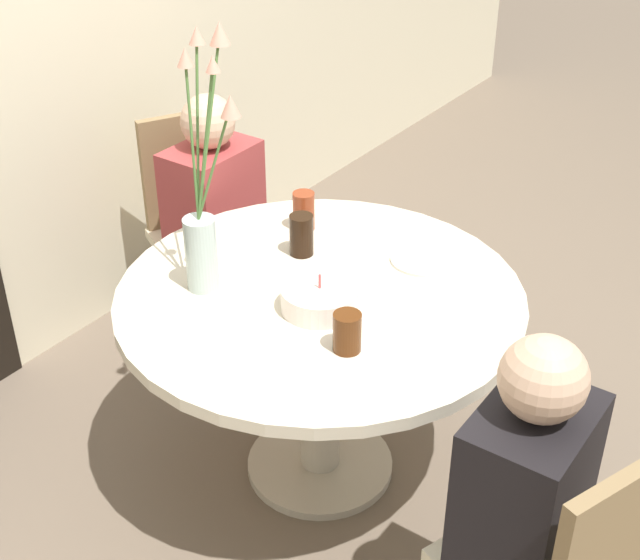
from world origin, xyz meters
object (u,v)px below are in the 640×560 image
Objects in this scene: person_boy at (519,527)px; drink_glass_1 at (301,235)px; chair_far_back at (201,215)px; flower_vase at (204,206)px; person_woman at (216,233)px; side_plate at (422,260)px; drink_glass_0 at (304,211)px; drink_glass_2 at (347,332)px; birthday_cake at (320,298)px.

drink_glass_1 is at bearing 64.95° from person_boy.
flower_vase is (-0.63, -0.61, 0.48)m from chair_far_back.
person_woman reaches higher than drink_glass_1.
chair_far_back reaches higher than drink_glass_1.
chair_far_back is 1.00m from flower_vase.
person_woman and person_boy have the same top height.
person_woman is (0.24, 0.59, -0.29)m from drink_glass_1.
person_woman is at bearing 85.96° from side_plate.
drink_glass_0 is at bearing 60.91° from person_boy.
side_plate is at bearing -84.82° from drink_glass_0.
drink_glass_1 is (-0.18, 0.34, 0.06)m from side_plate.
drink_glass_1 is (-0.14, -0.09, 0.00)m from drink_glass_0.
flower_vase reaches higher than drink_glass_2.
side_plate is 0.44m from drink_glass_0.
person_boy is at bearing -134.69° from side_plate.
person_woman is 1.00× the size of person_boy.
chair_far_back is 1.11m from side_plate.
drink_glass_1 is (0.23, 0.23, 0.03)m from birthday_cake.
birthday_cake is 0.42m from side_plate.
drink_glass_0 is (0.45, -0.03, -0.20)m from flower_vase.
birthday_cake is 0.98m from person_woman.
birthday_cake is 0.22× the size of person_woman.
birthday_cake is 0.43m from flower_vase.
flower_vase reaches higher than side_plate.
chair_far_back is 6.70× the size of drink_glass_0.
person_boy reaches higher than drink_glass_2.
person_woman is (0.47, 0.82, -0.26)m from birthday_cake.
person_boy is (-0.23, -0.76, -0.26)m from birthday_cake.
chair_far_back is 0.16m from person_woman.
side_plate is at bearing -43.44° from flower_vase.
side_plate is (0.41, -0.11, -0.03)m from birthday_cake.
chair_far_back is 1.17× the size of flower_vase.
flower_vase is at bearing 158.71° from drink_glass_1.
drink_glass_1 is 1.19× the size of drink_glass_2.
birthday_cake is at bearing 72.83° from person_boy.
chair_far_back is 3.90× the size of birthday_cake.
birthday_cake is at bearing -92.25° from chair_far_back.
drink_glass_0 is at bearing -101.90° from person_woman.
side_plate is at bearing -62.31° from drink_glass_1.
side_plate is (0.49, -0.46, -0.26)m from flower_vase.
person_woman is at bearing 40.53° from flower_vase.
chair_far_back is 7.77× the size of drink_glass_2.
person_boy is at bearing -107.17° from birthday_cake.
person_boy is (-0.78, -1.72, -0.00)m from chair_far_back.
person_boy is at bearing -97.92° from flower_vase.
chair_far_back is 1.89m from person_boy.
flower_vase is 0.57m from drink_glass_2.
drink_glass_0 is at bearing 95.18° from side_plate.
birthday_cake is 0.30× the size of flower_vase.
birthday_cake is 0.21m from drink_glass_2.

